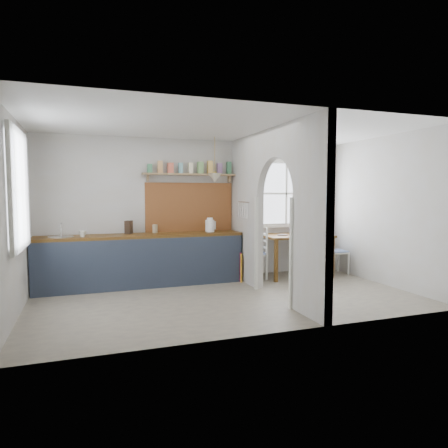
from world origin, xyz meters
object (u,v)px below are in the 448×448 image
object	(u,v)px
chair_right	(335,251)
kettle	(210,225)
vase	(294,228)
dining_table	(295,255)
chair_left	(253,253)

from	to	relation	value
chair_right	kettle	world-z (taller)	kettle
chair_right	vase	size ratio (longest dim) A/B	4.32
dining_table	vase	distance (m)	0.53
dining_table	vase	world-z (taller)	vase
chair_left	vase	size ratio (longest dim) A/B	4.60
dining_table	vase	size ratio (longest dim) A/B	6.10
chair_right	chair_left	bearing A→B (deg)	90.64
dining_table	chair_left	size ratio (longest dim) A/B	1.33
chair_right	vase	xyz separation A→B (m)	(-0.81, 0.21, 0.46)
dining_table	kettle	world-z (taller)	kettle
chair_left	chair_right	world-z (taller)	chair_left
kettle	vase	distance (m)	1.74
dining_table	kettle	distance (m)	1.80
dining_table	chair_right	size ratio (longest dim) A/B	1.41
dining_table	vase	xyz separation A→B (m)	(0.05, 0.15, 0.51)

